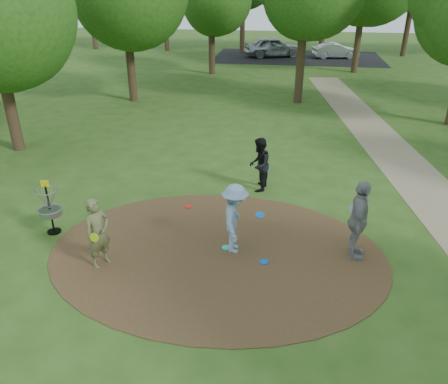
# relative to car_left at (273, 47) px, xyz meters

# --- Properties ---
(ground) EXTENTS (100.00, 100.00, 0.00)m
(ground) POSITION_rel_car_left_xyz_m (0.12, -29.88, -0.82)
(ground) COLOR #2D5119
(ground) RESTS_ON ground
(dirt_clearing) EXTENTS (8.40, 8.40, 0.02)m
(dirt_clearing) POSITION_rel_car_left_xyz_m (0.12, -29.88, -0.81)
(dirt_clearing) COLOR #47301C
(dirt_clearing) RESTS_ON ground
(parking_lot) EXTENTS (14.00, 8.00, 0.01)m
(parking_lot) POSITION_rel_car_left_xyz_m (2.12, 0.12, -0.82)
(parking_lot) COLOR black
(parking_lot) RESTS_ON ground
(player_observer_with_disc) EXTENTS (0.69, 0.76, 1.74)m
(player_observer_with_disc) POSITION_rel_car_left_xyz_m (-2.52, -30.78, 0.05)
(player_observer_with_disc) COLOR #5C6239
(player_observer_with_disc) RESTS_ON ground
(player_throwing_with_disc) EXTENTS (1.13, 1.21, 1.81)m
(player_throwing_with_disc) POSITION_rel_car_left_xyz_m (0.54, -29.71, 0.08)
(player_throwing_with_disc) COLOR #83A3C4
(player_throwing_with_disc) RESTS_ON ground
(player_walking_with_disc) EXTENTS (0.75, 0.92, 1.74)m
(player_walking_with_disc) POSITION_rel_car_left_xyz_m (0.86, -26.14, 0.05)
(player_walking_with_disc) COLOR black
(player_walking_with_disc) RESTS_ON ground
(player_waiting_with_disc) EXTENTS (0.65, 1.24, 2.02)m
(player_waiting_with_disc) POSITION_rel_car_left_xyz_m (3.47, -29.54, 0.19)
(player_waiting_with_disc) COLOR gray
(player_waiting_with_disc) RESTS_ON ground
(disc_ground_cyan) EXTENTS (0.22, 0.22, 0.02)m
(disc_ground_cyan) POSITION_rel_car_left_xyz_m (0.32, -29.67, -0.79)
(disc_ground_cyan) COLOR #19CEBC
(disc_ground_cyan) RESTS_ON dirt_clearing
(disc_ground_blue) EXTENTS (0.22, 0.22, 0.02)m
(disc_ground_blue) POSITION_rel_car_left_xyz_m (1.31, -30.14, -0.79)
(disc_ground_blue) COLOR blue
(disc_ground_blue) RESTS_ON dirt_clearing
(disc_ground_red) EXTENTS (0.22, 0.22, 0.02)m
(disc_ground_red) POSITION_rel_car_left_xyz_m (-1.12, -27.68, -0.79)
(disc_ground_red) COLOR red
(disc_ground_red) RESTS_ON dirt_clearing
(car_left) EXTENTS (5.17, 3.26, 1.64)m
(car_left) POSITION_rel_car_left_xyz_m (0.00, 0.00, 0.00)
(car_left) COLOR #9FA3A6
(car_left) RESTS_ON ground
(car_right) EXTENTS (3.93, 2.04, 1.23)m
(car_right) POSITION_rel_car_left_xyz_m (5.23, 0.06, -0.20)
(car_right) COLOR #B1B4B9
(car_right) RESTS_ON ground
(disc_golf_basket) EXTENTS (0.63, 0.63, 1.54)m
(disc_golf_basket) POSITION_rel_car_left_xyz_m (-4.38, -29.58, 0.06)
(disc_golf_basket) COLOR black
(disc_golf_basket) RESTS_ON ground
(tree_ring) EXTENTS (37.10, 45.76, 9.47)m
(tree_ring) POSITION_rel_car_left_xyz_m (2.77, -20.58, 4.45)
(tree_ring) COLOR #332316
(tree_ring) RESTS_ON ground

